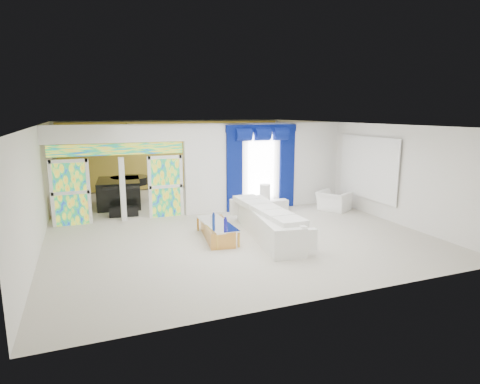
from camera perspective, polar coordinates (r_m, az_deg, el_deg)
name	(u,v)px	position (r m, az deg, el deg)	size (l,w,h in m)	color
floor	(218,220)	(12.93, -3.17, -3.91)	(12.00, 12.00, 0.00)	#B7AF9E
dividing_wall	(266,166)	(14.33, 3.72, 3.69)	(5.70, 0.18, 3.00)	white
dividing_header	(117,134)	(12.93, -16.95, 7.87)	(4.30, 0.18, 0.55)	white
stained_panel_left	(71,193)	(13.10, -22.73, -0.09)	(0.95, 0.04, 2.00)	#994C3F
stained_panel_right	(166,186)	(13.31, -10.41, 0.77)	(0.95, 0.04, 2.00)	#994C3F
stained_transom	(118,149)	(12.96, -16.83, 5.78)	(4.00, 0.05, 0.35)	#994C3F
window_pane	(261,168)	(14.14, 2.96, 3.40)	(1.00, 0.02, 2.30)	white
blue_drape_left	(234,171)	(13.74, -0.80, 2.97)	(0.55, 0.10, 2.80)	#030D48
blue_drape_right	(287,168)	(14.56, 6.61, 3.36)	(0.55, 0.10, 2.80)	#030D48
blue_pelmet	(262,128)	(13.99, 3.07, 8.95)	(2.60, 0.12, 0.25)	#030D48
wall_mirror	(368,168)	(14.10, 17.58, 3.28)	(0.04, 2.70, 1.90)	white
gold_curtains	(176,155)	(18.28, -9.02, 5.21)	(9.70, 0.12, 2.90)	gold
white_sofa	(267,223)	(11.18, 3.82, -4.43)	(0.81, 3.80, 0.72)	white
coffee_table	(217,231)	(11.01, -3.27, -5.49)	(0.63, 1.89, 0.42)	#C2873C
console_table	(273,205)	(14.12, 4.61, -1.88)	(1.08, 0.34, 0.36)	silver
table_lamp	(265,193)	(13.89, 3.52, -0.10)	(0.36, 0.36, 0.58)	silver
armchair	(334,201)	(14.44, 13.05, -1.24)	(1.01, 0.88, 0.66)	white
grand_piano	(119,193)	(15.34, -16.66, -0.11)	(1.46, 1.91, 0.96)	black
piano_bench	(124,212)	(13.85, -16.02, -2.66)	(0.92, 0.36, 0.31)	black
tv_console	(63,205)	(14.29, -23.62, -1.73)	(0.55, 0.50, 0.80)	tan
chandelier	(127,132)	(15.37, -15.60, 8.13)	(0.60, 0.60, 0.60)	gold
decanters	(218,221)	(10.84, -3.17, -4.04)	(0.22, 0.88, 0.24)	navy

